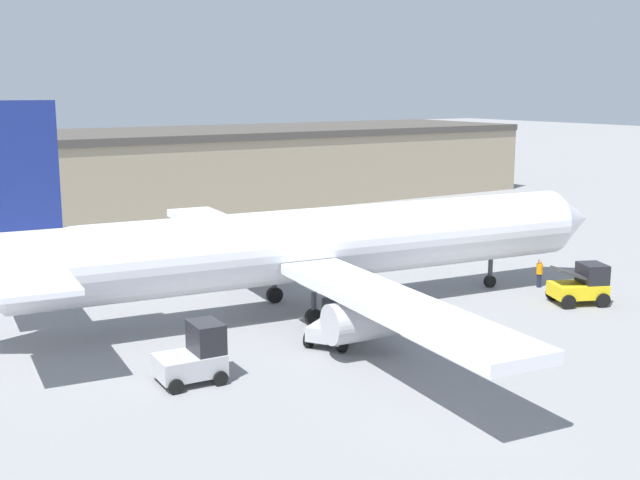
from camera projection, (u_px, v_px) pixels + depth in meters
name	position (u px, v px, depth m)	size (l,w,h in m)	color
ground_plane	(320.00, 310.00, 43.56)	(400.00, 400.00, 0.00)	gray
terminal_building	(176.00, 168.00, 81.14)	(78.24, 18.18, 7.67)	gray
airplane	(304.00, 246.00, 42.48)	(39.51, 36.97, 11.36)	white
ground_crew_worker	(539.00, 273.00, 48.41)	(0.38, 0.38, 1.71)	#1E2338
baggage_tug	(337.00, 322.00, 38.03)	(3.48, 3.21, 2.04)	#B2B2B7
belt_loader_truck	(582.00, 285.00, 44.71)	(3.45, 3.10, 2.26)	yellow
pushback_tug	(195.00, 356.00, 32.86)	(2.81, 2.34, 2.44)	#B2B2B7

